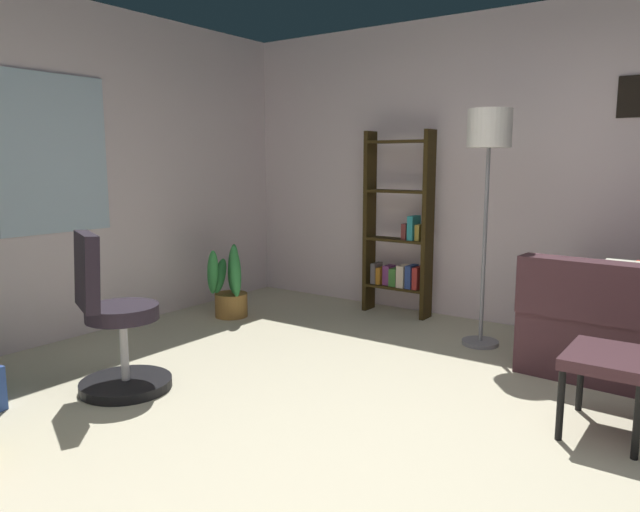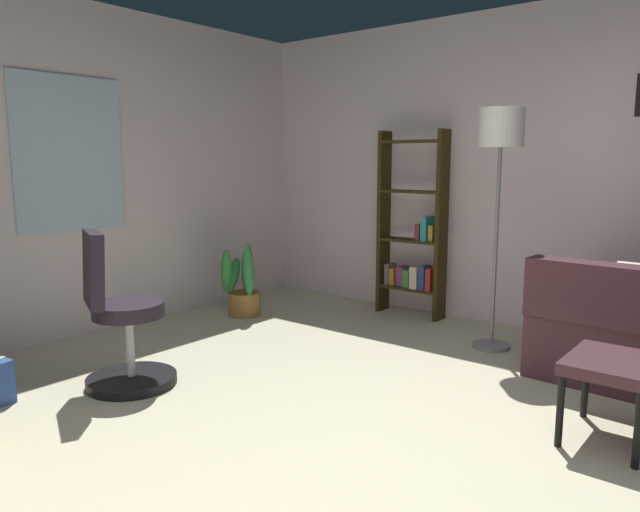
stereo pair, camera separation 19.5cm
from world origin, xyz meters
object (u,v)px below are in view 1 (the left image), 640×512
(bookshelf, at_px, (399,235))
(potted_plant, at_px, (229,289))
(office_chair, at_px, (114,329))
(floor_lamp, at_px, (489,149))
(footstool, at_px, (609,364))

(bookshelf, distance_m, potted_plant, 1.63)
(bookshelf, bearing_deg, potted_plant, 129.68)
(office_chair, distance_m, floor_lamp, 2.89)
(footstool, xyz_separation_m, office_chair, (-1.12, 2.57, 0.02))
(bookshelf, bearing_deg, footstool, -127.34)
(floor_lamp, bearing_deg, potted_plant, 103.49)
(floor_lamp, bearing_deg, footstool, -135.43)
(footstool, xyz_separation_m, floor_lamp, (1.09, 1.08, 1.12))
(office_chair, distance_m, bookshelf, 2.76)
(footstool, height_order, office_chair, office_chair)
(footstool, distance_m, potted_plant, 3.30)
(bookshelf, bearing_deg, office_chair, 169.05)
(office_chair, bearing_deg, floor_lamp, -33.99)
(office_chair, bearing_deg, footstool, -66.42)
(potted_plant, bearing_deg, office_chair, -158.25)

